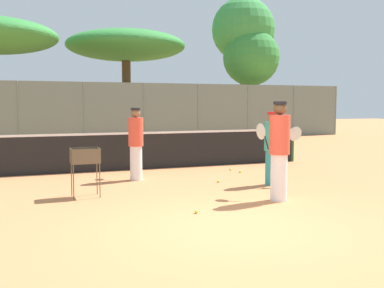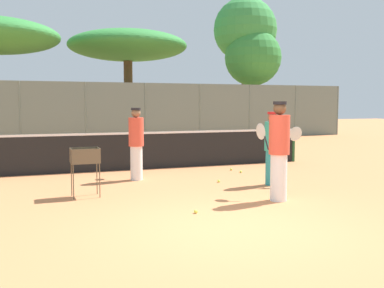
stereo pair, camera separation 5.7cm
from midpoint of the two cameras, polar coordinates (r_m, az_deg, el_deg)
name	(u,v)px [view 2 (the right image)]	position (r m, az deg, el deg)	size (l,w,h in m)	color
ground_plane	(233,228)	(6.87, 5.43, -10.62)	(80.00, 80.00, 0.00)	#D37F4C
tennis_net	(133,150)	(12.80, -7.35, -0.79)	(10.70, 0.10, 1.07)	#26592D
back_fence	(86,112)	(22.69, -13.29, 3.98)	(30.26, 0.08, 2.95)	slate
tree_1	(245,30)	(28.68, 6.81, 14.14)	(3.89, 3.89, 8.38)	brown
tree_2	(128,47)	(28.02, -8.10, 12.15)	(7.16, 7.16, 6.27)	brown
tree_4	(253,58)	(27.81, 7.80, 10.79)	(3.41, 3.41, 6.38)	brown
player_white_outfit	(279,150)	(8.75, 11.15, -0.70)	(0.39, 0.95, 1.91)	white
player_red_cap	(136,143)	(11.04, -6.95, 0.17)	(0.37, 0.93, 1.77)	white
player_yellow_shirt	(272,147)	(10.45, 10.33, -0.39)	(0.86, 0.45, 1.68)	teal
ball_cart	(85,160)	(9.21, -13.23, -1.96)	(0.56, 0.41, 0.99)	brown
tennis_ball_0	(231,169)	(12.68, 5.12, -3.21)	(0.07, 0.07, 0.07)	#D1E54C
tennis_ball_1	(196,211)	(7.74, 0.69, -8.56)	(0.07, 0.07, 0.07)	#D1E54C
tennis_ball_2	(241,172)	(12.25, 6.34, -3.52)	(0.07, 0.07, 0.07)	#D1E54C
tennis_ball_5	(219,181)	(10.73, 3.56, -4.72)	(0.07, 0.07, 0.07)	#D1E54C
parked_car	(116,125)	(26.73, -9.51, 2.45)	(4.20, 1.70, 1.60)	#B2B7BC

